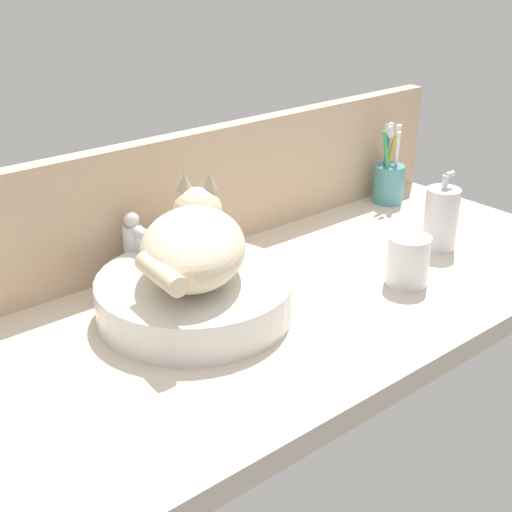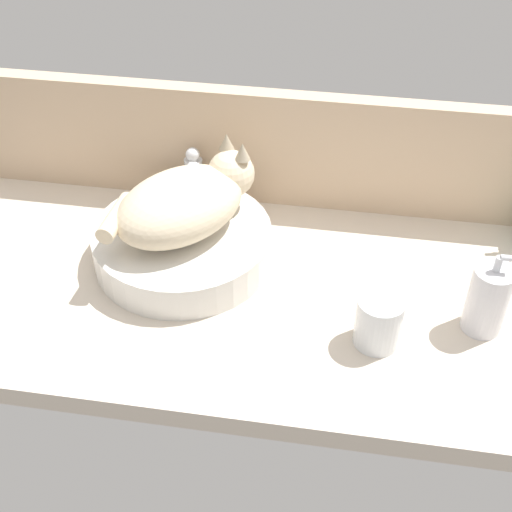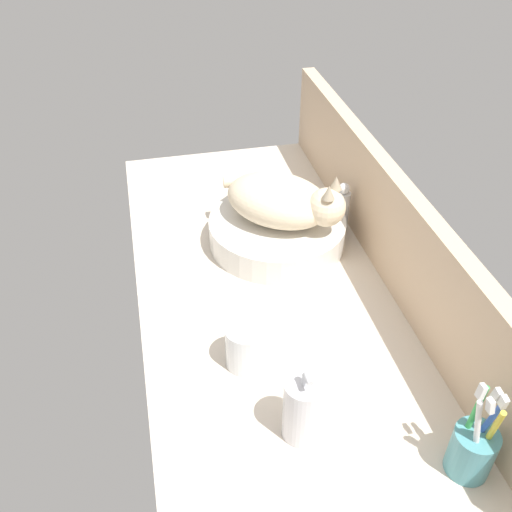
{
  "view_description": "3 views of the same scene",
  "coord_description": "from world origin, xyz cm",
  "px_view_note": "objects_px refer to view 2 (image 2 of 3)",
  "views": [
    {
      "loc": [
        -74.99,
        -81.41,
        59.58
      ],
      "look_at": [
        -4.14,
        3.85,
        7.81
      ],
      "focal_mm": 50.0,
      "sensor_mm": 36.0,
      "label": 1
    },
    {
      "loc": [
        13.27,
        -92.15,
        87.13
      ],
      "look_at": [
        -1.27,
        -0.75,
        7.92
      ],
      "focal_mm": 50.0,
      "sensor_mm": 36.0,
      "label": 2
    },
    {
      "loc": [
        92.32,
        -23.92,
        83.56
      ],
      "look_at": [
        0.18,
        -3.26,
        9.55
      ],
      "focal_mm": 40.0,
      "sensor_mm": 36.0,
      "label": 3
    }
  ],
  "objects_px": {
    "faucet": "(193,179)",
    "soap_dispenser": "(488,299)",
    "sink_basin": "(183,245)",
    "cat": "(185,202)",
    "water_glass": "(378,324)"
  },
  "relations": [
    {
      "from": "faucet",
      "to": "soap_dispenser",
      "type": "relative_size",
      "value": 0.86
    },
    {
      "from": "sink_basin",
      "to": "faucet",
      "type": "xyz_separation_m",
      "value": [
        -0.01,
        0.16,
        0.04
      ]
    },
    {
      "from": "sink_basin",
      "to": "faucet",
      "type": "bearing_deg",
      "value": 95.1
    },
    {
      "from": "faucet",
      "to": "water_glass",
      "type": "height_order",
      "value": "faucet"
    },
    {
      "from": "faucet",
      "to": "water_glass",
      "type": "distance_m",
      "value": 0.49
    },
    {
      "from": "faucet",
      "to": "soap_dispenser",
      "type": "xyz_separation_m",
      "value": [
        0.55,
        -0.25,
        -0.01
      ]
    },
    {
      "from": "sink_basin",
      "to": "water_glass",
      "type": "height_order",
      "value": "water_glass"
    },
    {
      "from": "soap_dispenser",
      "to": "water_glass",
      "type": "height_order",
      "value": "soap_dispenser"
    },
    {
      "from": "soap_dispenser",
      "to": "sink_basin",
      "type": "bearing_deg",
      "value": 170.12
    },
    {
      "from": "cat",
      "to": "water_glass",
      "type": "xyz_separation_m",
      "value": [
        0.35,
        -0.16,
        -0.09
      ]
    },
    {
      "from": "soap_dispenser",
      "to": "faucet",
      "type": "bearing_deg",
      "value": 155.53
    },
    {
      "from": "cat",
      "to": "sink_basin",
      "type": "bearing_deg",
      "value": -126.01
    },
    {
      "from": "faucet",
      "to": "water_glass",
      "type": "xyz_separation_m",
      "value": [
        0.38,
        -0.31,
        -0.03
      ]
    },
    {
      "from": "sink_basin",
      "to": "cat",
      "type": "relative_size",
      "value": 1.09
    },
    {
      "from": "cat",
      "to": "water_glass",
      "type": "height_order",
      "value": "cat"
    }
  ]
}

